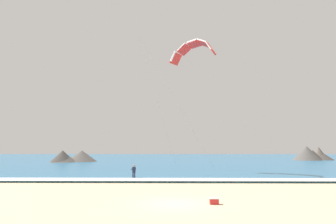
% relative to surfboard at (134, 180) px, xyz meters
% --- Properties ---
extents(ground_plane, '(200.00, 200.00, 0.00)m').
position_rel_surfboard_xyz_m(ground_plane, '(4.47, -13.45, -0.03)').
color(ground_plane, '#C6B78E').
extents(sea, '(200.00, 120.00, 0.20)m').
position_rel_surfboard_xyz_m(sea, '(4.47, 57.48, 0.07)').
color(sea, teal).
rests_on(sea, ground).
extents(surf_foam, '(200.00, 2.76, 0.04)m').
position_rel_surfboard_xyz_m(surf_foam, '(4.47, -1.52, 0.19)').
color(surf_foam, white).
rests_on(surf_foam, sea).
extents(surfboard, '(0.96, 1.46, 0.09)m').
position_rel_surfboard_xyz_m(surfboard, '(0.00, 0.00, 0.00)').
color(surfboard, '#239EC6').
rests_on(surfboard, ground).
extents(kitesurfer, '(0.65, 0.65, 1.69)m').
position_rel_surfboard_xyz_m(kitesurfer, '(-0.01, 0.02, 0.91)').
color(kitesurfer, '#191E38').
rests_on(kitesurfer, ground).
extents(kite_primary, '(10.35, 10.48, 18.01)m').
position_rel_surfboard_xyz_m(kite_primary, '(7.39, 7.84, 17.96)').
color(kite_primary, red).
extents(headland_right, '(12.15, 9.25, 4.00)m').
position_rel_surfboard_xyz_m(headland_right, '(43.11, 46.79, 1.70)').
color(headland_right, '#47423D').
rests_on(headland_right, ground).
extents(headland_left, '(10.88, 10.47, 2.95)m').
position_rel_surfboard_xyz_m(headland_left, '(-20.08, 35.96, 1.33)').
color(headland_left, '#56514C').
rests_on(headland_left, ground).
extents(cooler_box, '(0.58, 0.38, 0.40)m').
position_rel_surfboard_xyz_m(cooler_box, '(6.97, -13.60, 0.18)').
color(cooler_box, red).
rests_on(cooler_box, ground).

